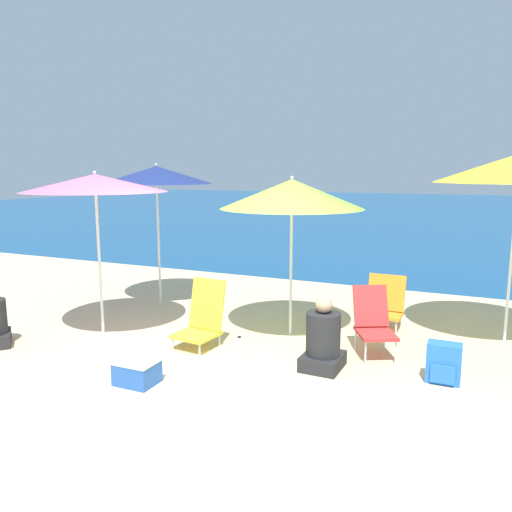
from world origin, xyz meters
TOP-DOWN VIEW (x-y plane):
  - ground_plane at (0.00, 0.00)m, footprint 60.00×60.00m
  - sea_water at (0.00, 24.80)m, footprint 60.00×40.00m
  - beach_umbrella_pink at (-2.12, 0.65)m, footprint 1.84×1.84m
  - beach_umbrella_lime at (0.20, 1.62)m, footprint 1.84×1.84m
  - beach_umbrella_navy at (-2.32, 2.28)m, footprint 1.77×1.77m
  - beach_chair_yellow at (-0.67, 0.80)m, footprint 0.54×0.61m
  - beach_chair_red at (1.33, 1.38)m, footprint 0.64×0.73m
  - beach_chair_orange at (1.27, 2.49)m, footprint 0.52×0.51m
  - person_seated_near at (0.92, 0.69)m, footprint 0.43×0.50m
  - backpack_blue at (2.16, 0.84)m, footprint 0.34×0.23m
  - water_bottle at (-0.02, 0.52)m, footprint 0.08×0.08m
  - cooler_box at (-0.70, -0.48)m, footprint 0.41×0.33m

SIDE VIEW (x-z plane):
  - ground_plane at x=0.00m, z-range 0.00..0.00m
  - sea_water at x=0.00m, z-range 0.00..0.01m
  - water_bottle at x=-0.02m, z-range -0.03..0.26m
  - cooler_box at x=-0.70m, z-range 0.00..0.29m
  - backpack_blue at x=2.16m, z-range 0.00..0.41m
  - person_seated_near at x=0.92m, z-range -0.09..0.73m
  - beach_chair_orange at x=1.27m, z-range -0.02..0.70m
  - beach_chair_yellow at x=-0.67m, z-range -0.05..0.76m
  - beach_chair_red at x=1.33m, z-range 0.01..0.80m
  - beach_umbrella_lime at x=0.20m, z-range 0.82..2.90m
  - beach_umbrella_pink at x=-2.12m, z-range 0.92..3.07m
  - beach_umbrella_navy at x=-2.32m, z-range 0.95..3.21m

